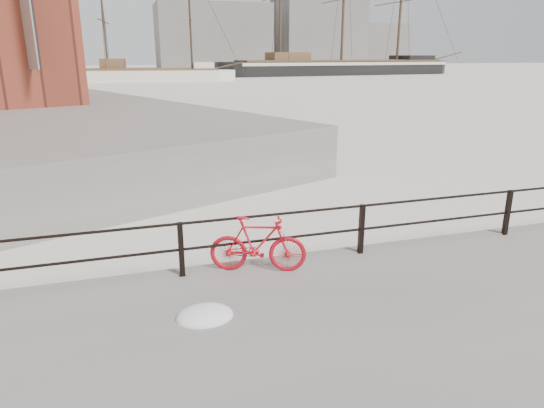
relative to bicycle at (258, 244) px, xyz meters
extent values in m
plane|color=white|center=(5.66, 0.35, -0.87)|extent=(400.00, 400.00, 0.00)
imported|color=red|center=(0.00, 0.00, 0.00)|extent=(1.72, 0.83, 1.04)
ellipsoid|color=white|center=(-1.20, -1.32, -0.37)|extent=(0.86, 0.68, 0.31)
cube|color=gray|center=(25.66, 140.35, 8.13)|extent=(32.00, 18.00, 18.00)
cube|color=gray|center=(60.66, 145.35, 11.13)|extent=(26.00, 20.00, 24.00)
cube|color=gray|center=(83.66, 150.35, 6.13)|extent=(20.00, 16.00, 14.00)
camera|label=1|loc=(-2.15, -7.78, 3.25)|focal=32.00mm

